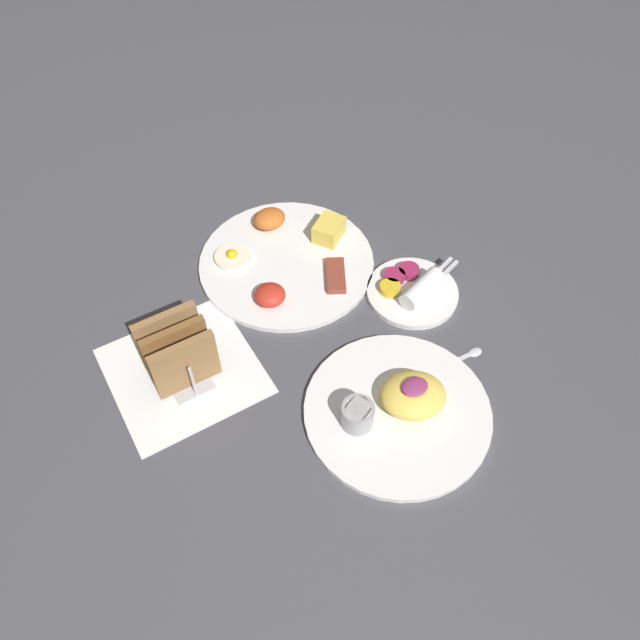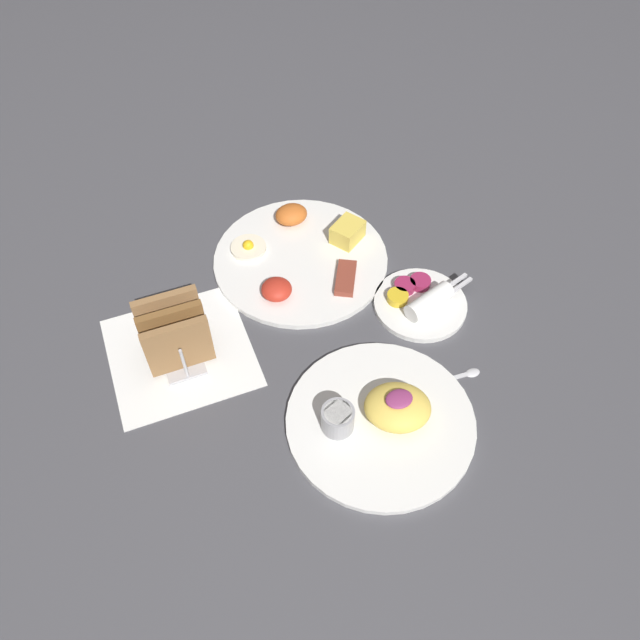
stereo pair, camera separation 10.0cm
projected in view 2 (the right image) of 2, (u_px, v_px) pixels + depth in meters
ground_plane at (325, 344)px, 1.01m from camera, size 3.00×3.00×0.00m
napkin_flat at (180, 352)px, 0.99m from camera, size 0.22×0.22×0.00m
plate_breakfast at (301, 256)px, 1.12m from camera, size 0.31×0.31×0.05m
plate_condiments at (421, 302)px, 1.05m from camera, size 0.18×0.16×0.04m
plate_foreground at (382, 417)px, 0.91m from camera, size 0.28×0.28×0.06m
toast_rack at (175, 333)px, 0.96m from camera, size 0.10×0.12×0.10m
teaspoon at (454, 377)px, 0.96m from camera, size 0.13×0.02×0.01m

